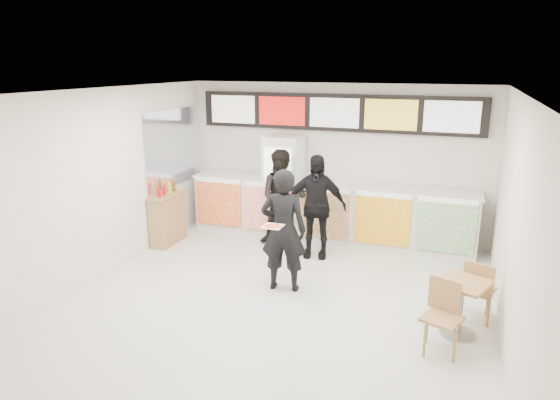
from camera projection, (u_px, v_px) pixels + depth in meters
The scene contains 15 objects.
floor at pixel (271, 308), 7.08m from camera, with size 7.00×7.00×0.00m, color beige.
ceiling at pixel (270, 93), 6.28m from camera, with size 7.00×7.00×0.00m, color white.
wall_back at pixel (335, 161), 9.85m from camera, with size 6.00×6.00×0.00m, color silver.
wall_left at pixel (89, 188), 7.68m from camera, with size 7.00×7.00×0.00m, color silver.
wall_right at pixel (515, 233), 5.68m from camera, with size 7.00×7.00×0.00m, color silver.
service_counter at pixel (328, 211), 9.72m from camera, with size 5.56×0.77×1.14m.
menu_board at pixel (335, 112), 9.51m from camera, with size 5.50×0.14×0.70m.
drinks_fridge at pixel (283, 186), 9.94m from camera, with size 0.70×0.67×2.00m.
mirror_panel at pixel (174, 148), 9.83m from camera, with size 0.01×2.00×1.50m, color #B2B7BF.
customer_main at pixel (283, 230), 7.46m from camera, with size 0.69×0.45×1.89m, color black.
customer_left at pixel (283, 198), 9.39m from camera, with size 0.89×0.69×1.83m, color black.
customer_mid at pixel (315, 206), 8.78m from camera, with size 1.09×0.45×1.86m, color black.
pizza_slice at pixel (273, 226), 7.00m from camera, with size 0.36×0.36×0.02m.
cafe_table at pixel (461, 298), 6.27m from camera, with size 0.93×1.55×0.88m.
condiment_ledge at pixel (168, 218), 9.52m from camera, with size 0.35×0.87×1.16m.
Camera 1 is at (2.34, -5.97, 3.37)m, focal length 32.00 mm.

